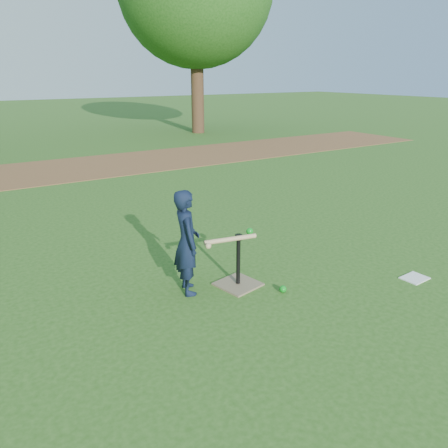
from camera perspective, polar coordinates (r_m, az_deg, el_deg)
ground at (r=4.88m, az=-1.78°, el=-8.86°), size 80.00×80.00×0.00m
dirt_strip at (r=11.66m, az=-20.98°, el=6.57°), size 24.00×3.00×0.01m
child at (r=4.68m, az=-4.88°, el=-2.40°), size 0.38×0.48×1.16m
wiffle_ball_ground at (r=4.90m, az=7.70°, el=-8.41°), size 0.08×0.08×0.08m
clipboard at (r=5.64m, az=23.63°, el=-6.49°), size 0.31×0.25×0.01m
batting_tee at (r=4.98m, az=1.85°, el=-6.84°), size 0.51×0.51×0.61m
swing_action at (r=4.75m, az=1.11°, el=-1.86°), size 0.71×0.24×0.08m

